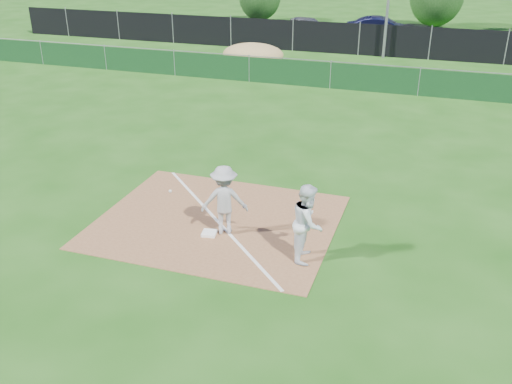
% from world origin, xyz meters
% --- Properties ---
extents(ground, '(90.00, 90.00, 0.00)m').
position_xyz_m(ground, '(0.00, 10.00, 0.00)').
color(ground, '#1A4D10').
rests_on(ground, ground).
extents(infield_dirt, '(6.00, 5.00, 0.02)m').
position_xyz_m(infield_dirt, '(0.00, 1.00, 0.01)').
color(infield_dirt, brown).
rests_on(infield_dirt, ground).
extents(foul_line, '(5.01, 5.01, 0.01)m').
position_xyz_m(foul_line, '(0.00, 1.00, 0.03)').
color(foul_line, white).
rests_on(foul_line, infield_dirt).
extents(green_fence, '(44.00, 0.05, 1.20)m').
position_xyz_m(green_fence, '(0.00, 15.00, 0.60)').
color(green_fence, black).
rests_on(green_fence, ground).
extents(dirt_mound, '(3.38, 2.60, 1.17)m').
position_xyz_m(dirt_mound, '(-5.00, 18.50, 0.58)').
color(dirt_mound, '#A4864F').
rests_on(dirt_mound, ground).
extents(black_fence, '(46.00, 0.04, 1.80)m').
position_xyz_m(black_fence, '(0.00, 23.00, 0.90)').
color(black_fence, black).
rests_on(black_fence, ground).
extents(parking_lot, '(46.00, 9.00, 0.01)m').
position_xyz_m(parking_lot, '(0.00, 28.00, 0.01)').
color(parking_lot, black).
rests_on(parking_lot, ground).
extents(first_base, '(0.39, 0.39, 0.07)m').
position_xyz_m(first_base, '(0.09, 0.27, 0.06)').
color(first_base, white).
rests_on(first_base, infield_dirt).
extents(play_at_first, '(2.14, 0.99, 1.76)m').
position_xyz_m(play_at_first, '(0.41, 0.52, 0.90)').
color(play_at_first, '#B2B1B4').
rests_on(play_at_first, infield_dirt).
extents(runner, '(0.79, 0.96, 1.83)m').
position_xyz_m(runner, '(2.61, 0.01, 0.92)').
color(runner, white).
rests_on(runner, ground).
extents(car_left, '(4.28, 2.29, 1.38)m').
position_xyz_m(car_left, '(-4.24, 27.67, 0.70)').
color(car_left, '#96999D').
rests_on(car_left, parking_lot).
extents(car_mid, '(4.80, 2.24, 1.52)m').
position_xyz_m(car_mid, '(0.68, 27.87, 0.77)').
color(car_mid, black).
rests_on(car_mid, parking_lot).
extents(car_right, '(4.83, 2.69, 1.32)m').
position_xyz_m(car_right, '(3.32, 26.75, 0.67)').
color(car_right, black).
rests_on(car_right, parking_lot).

